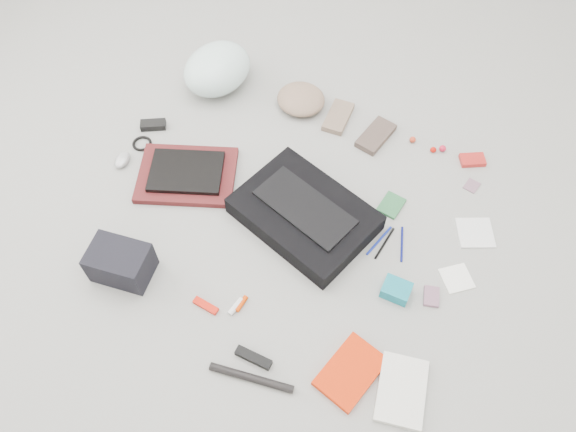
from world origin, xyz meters
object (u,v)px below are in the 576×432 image
(accordion_wallet, at_px, (396,290))
(laptop, at_px, (186,172))
(bike_helmet, at_px, (217,69))
(camera_bag, at_px, (121,263))
(messenger_bag, at_px, (304,214))
(book_red, at_px, (351,372))

(accordion_wallet, bearing_deg, laptop, 171.98)
(bike_helmet, relative_size, camera_bag, 1.57)
(messenger_bag, distance_m, camera_bag, 0.71)
(bike_helmet, height_order, accordion_wallet, bike_helmet)
(messenger_bag, height_order, laptop, messenger_bag)
(book_red, bearing_deg, camera_bag, -164.92)
(laptop, relative_size, book_red, 1.28)
(messenger_bag, height_order, camera_bag, camera_bag)
(messenger_bag, height_order, bike_helmet, bike_helmet)
(bike_helmet, height_order, camera_bag, bike_helmet)
(book_red, relative_size, accordion_wallet, 2.30)
(laptop, relative_size, camera_bag, 1.39)
(messenger_bag, relative_size, laptop, 1.73)
(bike_helmet, bearing_deg, accordion_wallet, -15.60)
(bike_helmet, distance_m, accordion_wallet, 1.28)
(messenger_bag, bearing_deg, book_red, -33.75)
(laptop, distance_m, bike_helmet, 0.55)
(camera_bag, distance_m, book_red, 0.90)
(camera_bag, bearing_deg, laptop, 83.67)
(bike_helmet, bearing_deg, laptop, -59.50)
(camera_bag, distance_m, accordion_wallet, 1.00)
(laptop, height_order, camera_bag, camera_bag)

